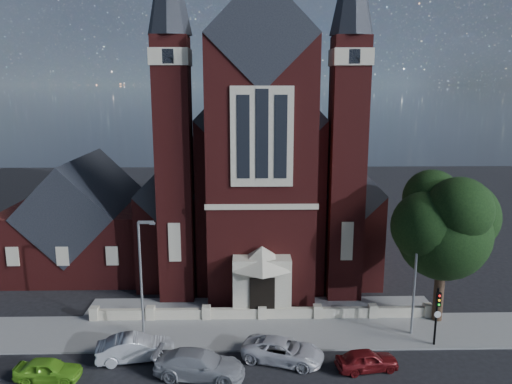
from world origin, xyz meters
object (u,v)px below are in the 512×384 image
at_px(traffic_signal, 437,310).
at_px(car_lime_van, 48,370).
at_px(car_white_suv, 283,351).
at_px(street_lamp_left, 142,273).
at_px(parish_hall, 85,224).
at_px(street_lamp_right, 417,271).
at_px(car_dark_red, 367,360).
at_px(car_silver_a, 136,348).
at_px(car_silver_b, 200,364).
at_px(street_tree, 447,229).
at_px(church, 257,170).

distance_m(traffic_signal, car_lime_van, 23.78).
distance_m(traffic_signal, car_white_suv, 10.19).
distance_m(street_lamp_left, traffic_signal, 19.08).
bearing_deg(parish_hall, car_white_suv, -44.98).
relative_size(street_lamp_right, car_dark_red, 2.19).
height_order(parish_hall, car_silver_a, parish_hall).
bearing_deg(car_lime_van, car_silver_b, -86.90).
bearing_deg(car_lime_van, street_tree, -73.35).
bearing_deg(car_dark_red, traffic_signal, -72.09).
relative_size(church, car_silver_a, 7.46).
bearing_deg(car_silver_b, car_lime_van, 100.24).
height_order(street_tree, street_lamp_left, street_tree).
distance_m(street_tree, street_lamp_right, 3.84).
bearing_deg(church, parish_hall, -162.84).
relative_size(street_lamp_right, car_silver_b, 1.53).
distance_m(car_silver_a, car_white_suv, 9.04).
bearing_deg(church, traffic_signal, -61.80).
bearing_deg(street_lamp_right, church, 118.04).
bearing_deg(car_dark_red, car_white_suv, 68.59).
bearing_deg(car_dark_red, street_tree, -57.70).
bearing_deg(church, street_lamp_left, -112.66).
bearing_deg(church, car_lime_van, -117.74).
xyz_separation_m(car_white_suv, car_dark_red, (4.88, -1.06, -0.06)).
xyz_separation_m(parish_hall, street_tree, (28.60, -12.29, 2.95)).
relative_size(church, car_lime_van, 9.35).
height_order(traffic_signal, car_dark_red, traffic_signal).
height_order(car_lime_van, car_white_suv, car_white_suv).
relative_size(church, car_silver_b, 6.61).
bearing_deg(car_lime_van, street_lamp_right, -75.89).
bearing_deg(street_tree, car_white_suv, -157.37).
height_order(church, car_silver_a, church).
relative_size(street_lamp_left, street_lamp_right, 1.00).
distance_m(church, parish_hall, 17.26).
relative_size(church, street_tree, 3.26).
xyz_separation_m(street_lamp_right, car_dark_red, (-4.11, -4.14, -3.97)).
height_order(traffic_signal, car_silver_a, traffic_signal).
distance_m(car_lime_van, car_silver_a, 4.98).
distance_m(street_lamp_left, car_silver_a, 4.70).
xyz_separation_m(street_lamp_right, car_silver_b, (-13.94, -4.64, -3.83)).
relative_size(street_lamp_left, car_silver_b, 1.53).
xyz_separation_m(car_silver_a, car_white_suv, (9.04, -0.35, -0.08)).
xyz_separation_m(traffic_signal, car_dark_red, (-5.02, -2.57, -1.95)).
height_order(street_lamp_right, traffic_signal, street_lamp_right).
distance_m(street_lamp_left, car_white_suv, 10.29).
bearing_deg(car_silver_a, street_lamp_left, -11.40).
height_order(street_tree, car_lime_van, street_tree).
bearing_deg(car_silver_b, church, -0.00).
bearing_deg(street_tree, car_silver_a, -167.81).
xyz_separation_m(church, parish_hall, (-16.00, -4.94, -4.17)).
xyz_separation_m(parish_hall, car_silver_b, (12.15, -18.64, -3.25)).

